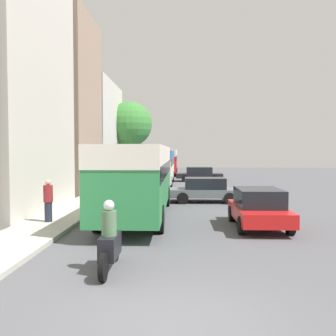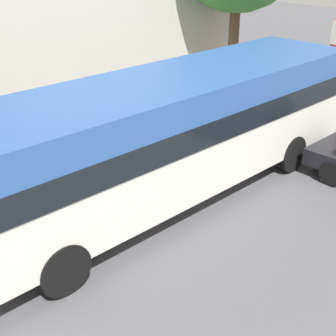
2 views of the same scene
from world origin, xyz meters
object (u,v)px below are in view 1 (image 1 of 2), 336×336
Objects in this scene: car_distant at (199,174)px; pedestrian_near_curb at (48,200)px; motorcycle_behind_lead at (110,243)px; car_far_curb at (259,207)px; bus_third_in_line at (167,159)px; car_crossing at (205,189)px; bus_lead at (139,171)px; bus_following at (158,163)px.

pedestrian_near_curb is at bearing -17.57° from car_distant.
car_far_curb is at bearing 48.73° from motorcycle_behind_lead.
car_distant is (3.51, -9.16, -1.27)m from bus_third_in_line.
pedestrian_near_curb is at bearing 122.47° from motorcycle_behind_lead.
bus_lead is at bearing -33.41° from car_crossing.
bus_lead is 4.71× the size of motorcycle_behind_lead.
bus_following is 5.88m from car_distant.
bus_lead reaches higher than motorcycle_behind_lead.
motorcycle_behind_lead is 7.06m from car_far_curb.
bus_following reaches higher than car_far_curb.
car_far_curb is (4.69, -31.07, -1.23)m from bus_third_in_line.
pedestrian_near_curb reaches higher than car_distant.
car_far_curb is 2.47× the size of pedestrian_near_curb.
bus_third_in_line is 36.39m from motorcycle_behind_lead.
car_crossing is (3.33, -10.48, -1.19)m from bus_following.
motorcycle_behind_lead is at bearing -57.53° from pedestrian_near_curb.
pedestrian_near_curb is (-8.09, 0.09, 0.22)m from car_far_curb.
motorcycle_behind_lead is 1.37× the size of pedestrian_near_curb.
bus_third_in_line reaches higher than bus_following.
bus_lead is 1.12× the size of bus_third_in_line.
bus_third_in_line is 31.44m from car_far_curb.
motorcycle_behind_lead is at bearing -14.03° from car_crossing.
bus_lead is 2.61× the size of car_far_curb.
motorcycle_behind_lead is at bearing -7.28° from car_distant.
car_crossing is (3.12, -24.03, -1.27)m from bus_third_in_line.
bus_following reaches higher than car_distant.
bus_lead reaches higher than car_distant.
bus_third_in_line reaches higher than car_distant.
pedestrian_near_curb reaches higher than car_crossing.
bus_third_in_line is at bearing -172.61° from car_crossing.
car_far_curb is (1.57, -7.04, 0.04)m from car_crossing.
car_crossing is 1.02× the size of car_far_curb.
pedestrian_near_curb is (-3.40, -30.98, -1.01)m from bus_third_in_line.
motorcycle_behind_lead reaches higher than car_crossing.
bus_third_in_line is (0.22, 13.55, 0.08)m from bus_following.
car_distant is at bearing -86.92° from car_far_curb.
car_distant is at bearing -69.05° from bus_third_in_line.
bus_third_in_line is 2.28× the size of car_crossing.
car_crossing is 0.93× the size of car_distant.
car_distant is (3.72, 4.39, -1.20)m from bus_following.
bus_following is 2.75× the size of car_crossing.
car_crossing is at bearing -82.61° from bus_third_in_line.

